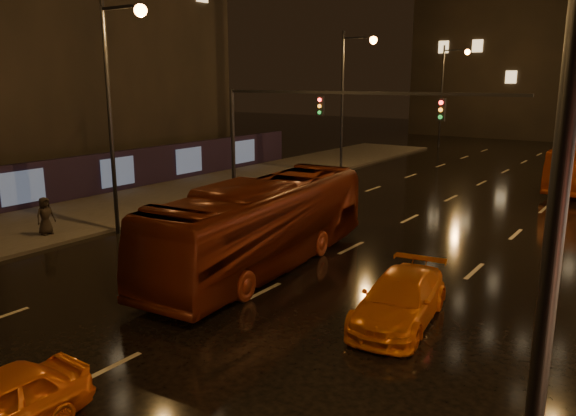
% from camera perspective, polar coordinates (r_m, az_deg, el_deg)
% --- Properties ---
extents(ground, '(140.00, 140.00, 0.00)m').
position_cam_1_polar(ground, '(26.51, 10.57, -1.94)').
color(ground, black).
rests_on(ground, ground).
extents(sidewalk_left, '(7.00, 70.00, 0.15)m').
position_cam_1_polar(sidewalk_left, '(30.92, -17.06, -0.03)').
color(sidewalk_left, '#38332D').
rests_on(sidewalk_left, ground).
extents(hoarding_left, '(0.30, 46.00, 2.50)m').
position_cam_1_polar(hoarding_left, '(32.11, -25.51, 1.88)').
color(hoarding_left, black).
rests_on(hoarding_left, ground).
extents(traffic_signal, '(15.31, 0.32, 6.20)m').
position_cam_1_polar(traffic_signal, '(28.16, 1.47, 8.92)').
color(traffic_signal, black).
rests_on(traffic_signal, ground).
extents(streetlight_right, '(2.64, 0.50, 10.00)m').
position_cam_1_polar(streetlight_right, '(5.65, 19.69, 9.64)').
color(streetlight_right, black).
rests_on(streetlight_right, ground).
extents(bus_red, '(3.82, 11.77, 3.22)m').
position_cam_1_polar(bus_red, '(20.21, -2.58, -1.66)').
color(bus_red, '#5C1D0D').
rests_on(bus_red, ground).
extents(taxi_far, '(2.53, 4.90, 1.36)m').
position_cam_1_polar(taxi_far, '(16.22, 11.28, -9.10)').
color(taxi_far, orange).
rests_on(taxi_far, ground).
extents(pedestrian_c, '(0.58, 0.84, 1.64)m').
position_cam_1_polar(pedestrian_c, '(26.29, -23.44, -0.74)').
color(pedestrian_c, black).
rests_on(pedestrian_c, sidewalk_left).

